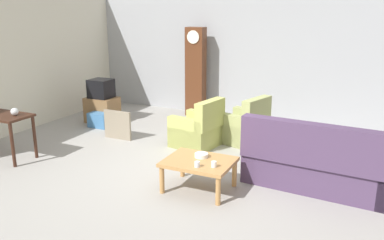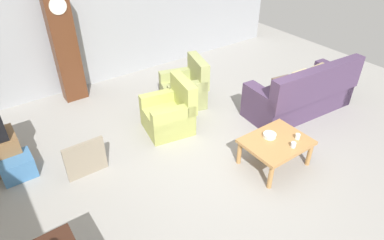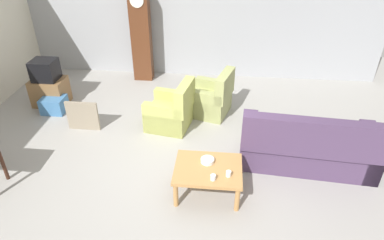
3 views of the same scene
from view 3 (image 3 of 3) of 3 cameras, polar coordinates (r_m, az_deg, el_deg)
ground_plane at (r=5.68m, az=-1.43°, el=-7.08°), size 10.40×10.40×0.00m
garage_door_wall at (r=8.24m, az=1.62°, el=18.05°), size 8.40×0.16×3.20m
couch_floral at (r=5.71m, az=18.75°, el=-4.35°), size 2.16×1.04×1.04m
armchair_olive_near at (r=6.44m, az=-3.47°, el=1.33°), size 0.91×0.89×0.92m
armchair_olive_far at (r=6.87m, az=3.22°, el=3.46°), size 0.97×0.95×0.92m
coffee_table_wood at (r=4.92m, az=2.70°, el=-8.56°), size 0.96×0.76×0.45m
grandfather_clock at (r=8.18m, az=-8.49°, el=13.70°), size 0.44×0.30×2.11m
tv_stand_cabinet at (r=7.81m, az=-22.63°, el=4.41°), size 0.68×0.52×0.57m
tv_crt at (r=7.61m, az=-23.40°, el=7.70°), size 0.48×0.44×0.42m
framed_picture_leaning at (r=6.66m, az=-17.82°, el=0.66°), size 0.60×0.05×0.58m
storage_box_blue at (r=7.52m, az=-22.08°, el=2.40°), size 0.46×0.41×0.32m
cup_white_porcelain at (r=4.74m, az=6.12°, el=-8.92°), size 0.07×0.07×0.08m
cup_blue_rimmed at (r=4.67m, az=3.55°, el=-9.56°), size 0.07×0.07×0.08m
bowl_white_stacked at (r=4.96m, az=2.60°, el=-6.77°), size 0.20×0.20×0.06m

